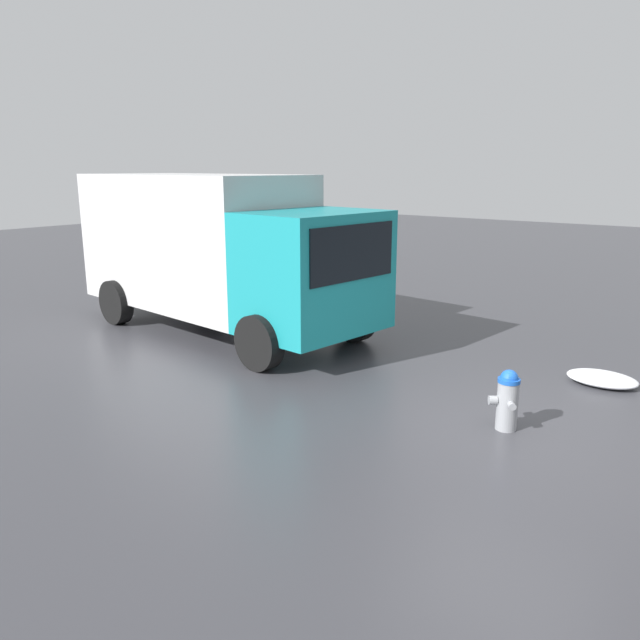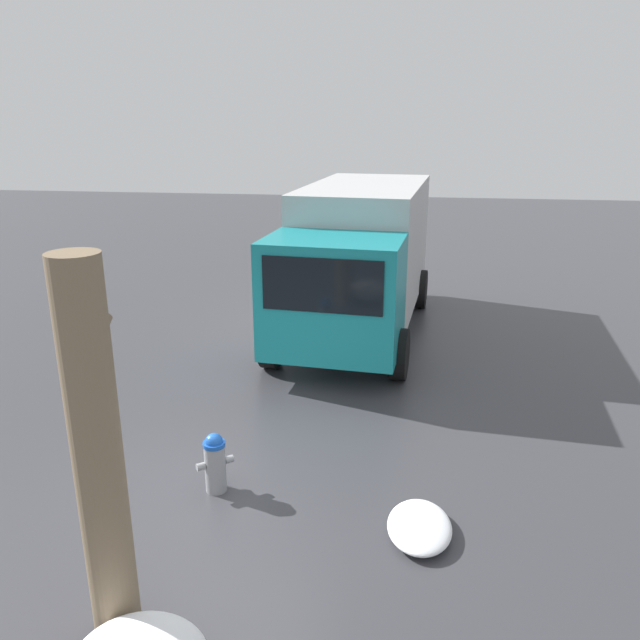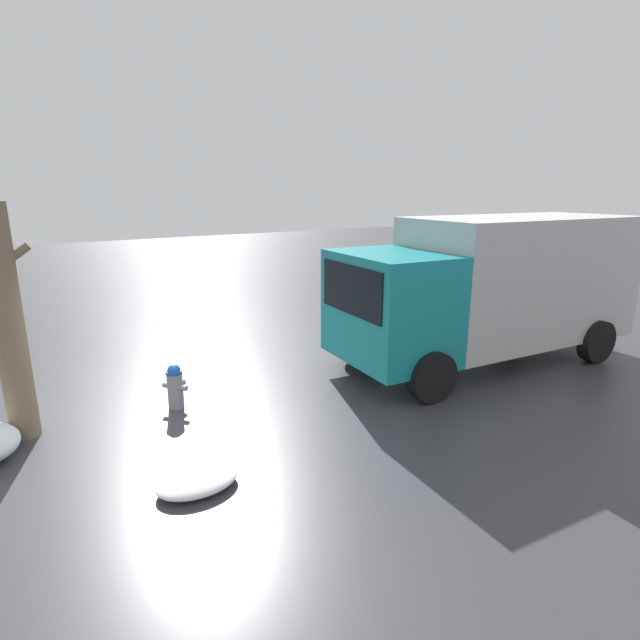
# 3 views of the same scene
# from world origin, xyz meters

# --- Properties ---
(ground_plane) EXTENTS (60.00, 60.00, 0.00)m
(ground_plane) POSITION_xyz_m (0.00, 0.00, 0.00)
(ground_plane) COLOR #38383D
(fire_hydrant) EXTENTS (0.39, 0.42, 0.76)m
(fire_hydrant) POSITION_xyz_m (0.00, 0.00, 0.39)
(fire_hydrant) COLOR gray
(fire_hydrant) RESTS_ON ground_plane
(tree_trunk) EXTENTS (0.62, 0.41, 3.39)m
(tree_trunk) POSITION_xyz_m (-2.18, 0.24, 1.71)
(tree_trunk) COLOR #7F6B51
(tree_trunk) RESTS_ON ground_plane
(delivery_truck) EXTENTS (6.74, 3.07, 2.99)m
(delivery_truck) POSITION_xyz_m (6.33, -1.21, 1.63)
(delivery_truck) COLOR teal
(delivery_truck) RESTS_ON ground_plane
(snow_pile_by_hydrant) EXTENTS (1.00, 0.70, 0.18)m
(snow_pile_by_hydrant) POSITION_xyz_m (-0.50, -2.44, 0.09)
(snow_pile_by_hydrant) COLOR white
(snow_pile_by_hydrant) RESTS_ON ground_plane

